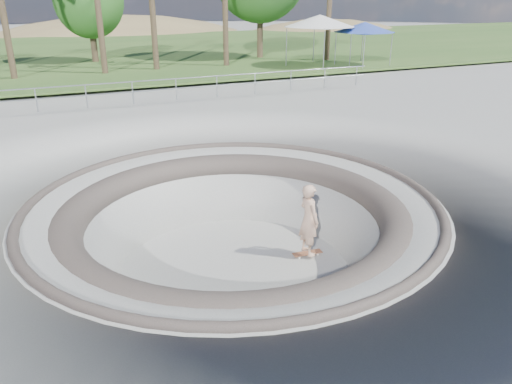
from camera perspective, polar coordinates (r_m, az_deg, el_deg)
ground at (r=12.39m, az=-2.64°, el=-1.17°), size 180.00×180.00×0.00m
skate_bowl at (r=13.22m, az=-2.51°, el=-8.50°), size 14.00×14.00×4.10m
grass_strip at (r=45.05m, az=-19.55°, el=14.73°), size 180.00×36.00×0.12m
distant_hills at (r=69.28m, az=-17.71°, el=10.95°), size 103.20×45.00×28.60m
safety_railing at (r=23.37m, az=-13.91°, el=10.97°), size 25.00×0.06×1.03m
skateboard at (r=13.90m, az=5.89°, el=-6.97°), size 0.85×0.31×0.09m
skater at (r=13.44m, az=6.06°, el=-3.14°), size 0.52×0.76×2.01m
canopy_white at (r=34.59m, az=7.30°, el=18.82°), size 5.93×5.93×3.25m
canopy_blue at (r=35.47m, az=12.31°, el=17.91°), size 5.41×5.41×2.78m
bushy_tree_mid at (r=38.25m, az=-18.58°, el=20.10°), size 4.72×4.29×6.82m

